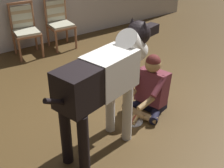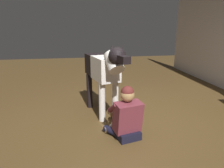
# 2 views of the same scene
# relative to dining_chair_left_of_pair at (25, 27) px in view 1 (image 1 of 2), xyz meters

# --- Properties ---
(ground_plane) EXTENTS (15.35, 15.35, 0.00)m
(ground_plane) POSITION_rel_dining_chair_left_of_pair_xyz_m (0.06, -2.75, -0.54)
(ground_plane) COLOR #4D371C
(dining_chair_left_of_pair) EXTENTS (0.52, 0.52, 0.98)m
(dining_chair_left_of_pair) POSITION_rel_dining_chair_left_of_pair_xyz_m (0.00, 0.00, 0.00)
(dining_chair_left_of_pair) COLOR brown
(dining_chair_left_of_pair) RESTS_ON ground
(dining_chair_right_of_pair) EXTENTS (0.49, 0.49, 0.98)m
(dining_chair_right_of_pair) POSITION_rel_dining_chair_left_of_pair_xyz_m (0.70, 0.00, 0.00)
(dining_chair_right_of_pair) COLOR brown
(dining_chair_right_of_pair) RESTS_ON ground
(person_sitting_on_floor) EXTENTS (0.68, 0.58, 0.82)m
(person_sitting_on_floor) POSITION_rel_dining_chair_left_of_pair_xyz_m (0.58, -2.82, -0.21)
(person_sitting_on_floor) COLOR black
(person_sitting_on_floor) RESTS_ON ground
(large_dog) EXTENTS (1.68, 0.60, 1.37)m
(large_dog) POSITION_rel_dining_chair_left_of_pair_xyz_m (-0.29, -3.03, 0.34)
(large_dog) COLOR silver
(large_dog) RESTS_ON ground
(hot_dog_on_plate) EXTENTS (0.24, 0.24, 0.06)m
(hot_dog_on_plate) POSITION_rel_dining_chair_left_of_pair_xyz_m (0.23, -2.90, -0.52)
(hot_dog_on_plate) COLOR silver
(hot_dog_on_plate) RESTS_ON ground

